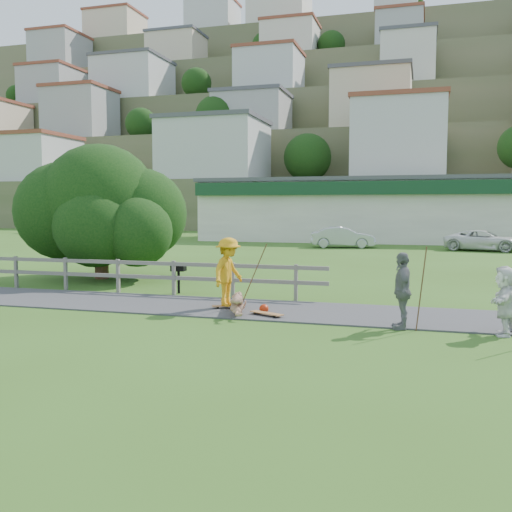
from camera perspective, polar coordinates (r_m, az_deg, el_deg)
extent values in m
plane|color=#345819|center=(14.76, -6.43, -6.12)|extent=(260.00, 260.00, 0.00)
cube|color=#3E3E40|center=(16.12, -4.36, -5.08)|extent=(34.00, 3.00, 0.04)
cube|color=#615C55|center=(21.62, -22.86, -1.47)|extent=(0.10, 0.10, 1.10)
cube|color=#615C55|center=(20.43, -18.50, -1.69)|extent=(0.10, 0.10, 1.10)
cube|color=#615C55|center=(19.36, -13.63, -1.93)|extent=(0.10, 0.10, 1.10)
cube|color=#615C55|center=(18.45, -8.23, -2.18)|extent=(0.10, 0.10, 1.10)
cube|color=#615C55|center=(17.72, -2.32, -2.43)|extent=(0.10, 0.10, 1.10)
cube|color=#615C55|center=(17.19, 4.01, -2.66)|extent=(0.10, 0.10, 1.10)
cube|color=#615C55|center=(19.57, -14.92, -0.56)|extent=(15.00, 0.08, 0.12)
cube|color=#615C55|center=(19.61, -14.89, -1.87)|extent=(15.00, 0.08, 0.12)
cube|color=beige|center=(48.38, 14.40, 4.32)|extent=(32.00, 10.00, 4.80)
cube|color=#153C21|center=(43.20, 14.22, 6.65)|extent=(32.00, 0.60, 1.00)
cube|color=#4B4B50|center=(48.43, 14.46, 7.34)|extent=(32.50, 10.50, 0.30)
cube|color=#4E5934|center=(68.58, 11.62, 5.03)|extent=(220.00, 14.00, 6.00)
cube|color=beige|center=(68.90, 11.71, 10.44)|extent=(10.00, 9.00, 7.00)
cube|color=#4B4B50|center=(69.37, 11.77, 13.53)|extent=(10.40, 9.40, 0.50)
cube|color=#4E5934|center=(81.63, 12.41, 7.45)|extent=(220.00, 14.00, 13.00)
cube|color=beige|center=(82.68, 12.54, 14.39)|extent=(10.00, 9.00, 7.00)
cube|color=#4B4B50|center=(83.38, 12.60, 16.93)|extent=(10.40, 9.40, 0.50)
cube|color=#4E5934|center=(94.83, 13.00, 9.51)|extent=(220.00, 14.00, 21.00)
cube|color=beige|center=(96.97, 13.17, 17.78)|extent=(10.00, 9.00, 7.00)
cube|color=#4B4B50|center=(97.88, 13.21, 19.92)|extent=(10.40, 9.40, 0.50)
cube|color=#4E5934|center=(108.18, 13.45, 11.32)|extent=(220.00, 14.00, 30.00)
cube|color=beige|center=(111.79, 13.66, 20.78)|extent=(10.00, 9.00, 7.00)
cube|color=#4B4B50|center=(112.87, 13.70, 22.61)|extent=(10.40, 9.40, 0.50)
cube|color=#4E5934|center=(122.69, 13.83, 12.90)|extent=(220.00, 14.00, 40.00)
cube|color=beige|center=(128.11, 14.07, 23.36)|extent=(10.00, 9.00, 7.00)
imported|color=orange|center=(15.67, -2.78, -1.96)|extent=(0.96, 1.35, 1.88)
imported|color=tan|center=(14.96, -1.78, -4.71)|extent=(1.78, 0.89, 0.63)
imported|color=beige|center=(13.75, 23.36, -4.09)|extent=(0.86, 0.93, 1.53)
imported|color=slate|center=(13.60, 14.40, -3.38)|extent=(0.56, 1.09, 1.79)
imported|color=white|center=(13.67, 23.64, -4.17)|extent=(0.66, 1.46, 1.52)
imported|color=#ABACB3|center=(39.58, 8.68, 1.87)|extent=(4.55, 2.21, 1.44)
imported|color=silver|center=(39.01, 21.82, 1.45)|extent=(5.14, 3.16, 1.33)
sphere|color=#B2270B|center=(15.16, 0.80, -5.31)|extent=(0.25, 0.25, 0.25)
cylinder|color=brown|center=(15.86, -0.26, -1.73)|extent=(0.03, 0.03, 1.96)
cylinder|color=brown|center=(13.46, 16.20, -3.17)|extent=(0.03, 0.03, 1.94)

